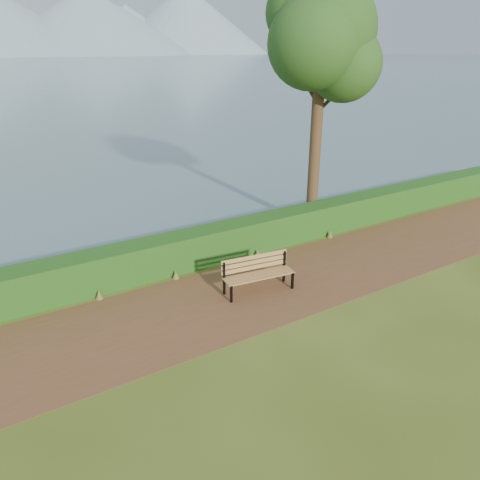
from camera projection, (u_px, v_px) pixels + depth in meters
ground at (251, 300)px, 11.72m from camera, size 140.00×140.00×0.00m
path at (244, 294)px, 11.95m from camera, size 40.00×3.40×0.01m
hedge at (202, 247)px, 13.56m from camera, size 32.00×0.85×1.00m
bench at (257, 271)px, 11.98m from camera, size 1.91×0.79×0.93m
tree at (322, 37)px, 14.23m from camera, size 4.03×3.49×8.25m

